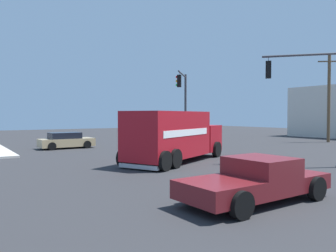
# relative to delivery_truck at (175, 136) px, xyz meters

# --- Properties ---
(ground_plane) EXTENTS (100.00, 100.00, 0.00)m
(ground_plane) POSITION_rel_delivery_truck_xyz_m (-0.38, -0.61, -1.52)
(ground_plane) COLOR #2B2B2D
(delivery_truck) EXTENTS (5.80, 8.29, 2.93)m
(delivery_truck) POSITION_rel_delivery_truck_xyz_m (0.00, 0.00, 0.00)
(delivery_truck) COLOR #AD141E
(delivery_truck) RESTS_ON ground
(traffic_light_primary) EXTENTS (3.83, 3.39, 6.08)m
(traffic_light_primary) POSITION_rel_delivery_truck_xyz_m (5.69, 5.92, 2.66)
(traffic_light_primary) COLOR #38383D
(traffic_light_primary) RESTS_ON sidewalk_corner_far
(traffic_light_secondary) EXTENTS (3.23, 3.07, 6.35)m
(traffic_light_secondary) POSITION_rel_delivery_truck_xyz_m (-7.17, 5.83, 2.64)
(traffic_light_secondary) COLOR #38383D
(traffic_light_secondary) RESTS_ON ground
(pickup_maroon) EXTENTS (2.37, 5.25, 1.38)m
(pickup_maroon) POSITION_rel_delivery_truck_xyz_m (8.83, -2.92, -0.79)
(pickup_maroon) COLOR maroon
(pickup_maroon) RESTS_ON ground
(sedan_tan) EXTENTS (2.09, 4.33, 1.31)m
(sedan_tan) POSITION_rel_delivery_truck_xyz_m (-11.46, -2.93, -0.89)
(sedan_tan) COLOR tan
(sedan_tan) RESTS_ON ground
(utility_pole) EXTENTS (1.47, 1.79, 8.82)m
(utility_pole) POSITION_rel_delivery_truck_xyz_m (-3.31, 21.09, 3.03)
(utility_pole) COLOR brown
(utility_pole) RESTS_ON ground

